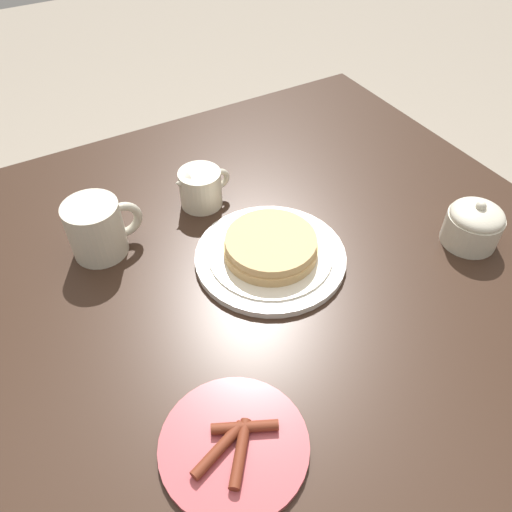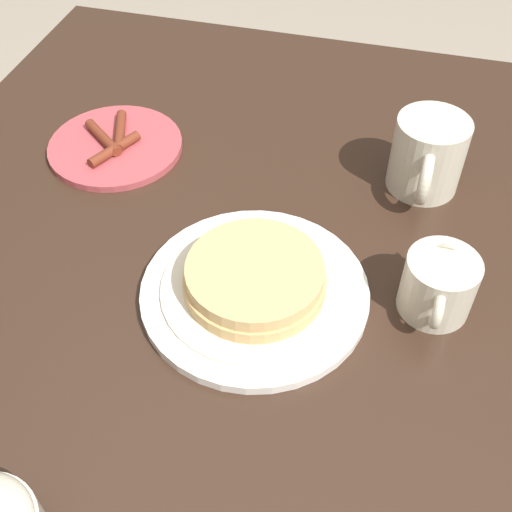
% 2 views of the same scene
% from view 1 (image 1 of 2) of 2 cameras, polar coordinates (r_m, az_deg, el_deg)
% --- Properties ---
extents(ground_plane, '(8.00, 8.00, 0.00)m').
position_cam_1_polar(ground_plane, '(1.50, -0.12, -22.06)').
color(ground_plane, gray).
extents(dining_table, '(1.13, 1.02, 0.78)m').
position_cam_1_polar(dining_table, '(0.94, -0.17, -6.65)').
color(dining_table, '#332116').
rests_on(dining_table, ground_plane).
extents(pancake_plate, '(0.26, 0.26, 0.05)m').
position_cam_1_polar(pancake_plate, '(0.84, 1.69, 0.51)').
color(pancake_plate, white).
rests_on(pancake_plate, dining_table).
extents(side_plate_bacon, '(0.19, 0.19, 0.02)m').
position_cam_1_polar(side_plate_bacon, '(0.66, -2.52, -20.81)').
color(side_plate_bacon, '#B2474C').
rests_on(side_plate_bacon, dining_table).
extents(coffee_mug, '(0.13, 0.09, 0.10)m').
position_cam_1_polar(coffee_mug, '(0.87, -17.65, 3.08)').
color(coffee_mug, beige).
rests_on(coffee_mug, dining_table).
extents(creamer_pitcher, '(0.11, 0.08, 0.08)m').
position_cam_1_polar(creamer_pitcher, '(0.95, -6.40, 7.77)').
color(creamer_pitcher, beige).
rests_on(creamer_pitcher, dining_table).
extents(sugar_bowl, '(0.10, 0.10, 0.09)m').
position_cam_1_polar(sugar_bowl, '(0.94, 23.62, 3.36)').
color(sugar_bowl, beige).
rests_on(sugar_bowl, dining_table).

